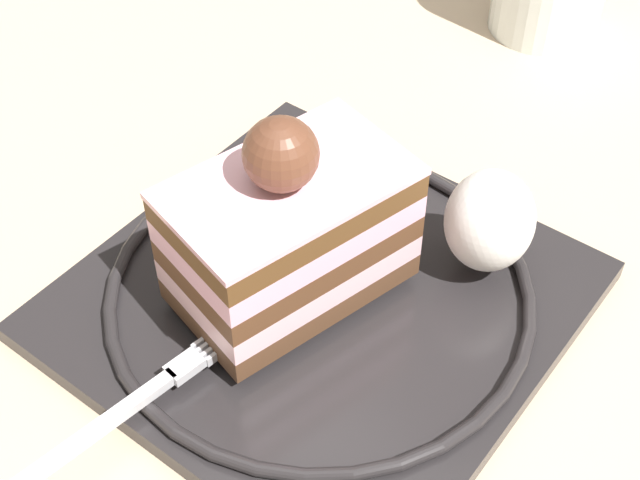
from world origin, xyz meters
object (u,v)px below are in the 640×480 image
object	(u,v)px
whipped_cream_dollop	(490,221)
fork	(140,399)
cake_slice	(289,230)
dessert_plate	(320,297)

from	to	relation	value
whipped_cream_dollop	fork	size ratio (longest dim) A/B	0.42
whipped_cream_dollop	fork	world-z (taller)	whipped_cream_dollop
cake_slice	whipped_cream_dollop	bearing A→B (deg)	-127.70
whipped_cream_dollop	dessert_plate	bearing A→B (deg)	54.27
dessert_plate	fork	bearing A→B (deg)	83.68
dessert_plate	fork	xyz separation A→B (m)	(0.01, 0.10, 0.01)
cake_slice	fork	size ratio (longest dim) A/B	0.90
dessert_plate	cake_slice	xyz separation A→B (m)	(0.01, 0.01, 0.04)
fork	dessert_plate	bearing A→B (deg)	-96.32
cake_slice	fork	bearing A→B (deg)	89.61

